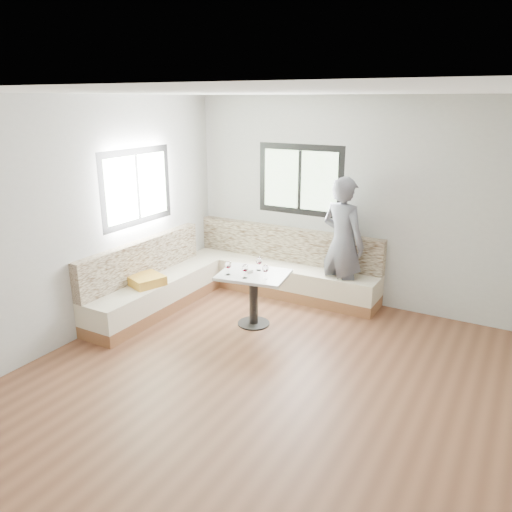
{
  "coord_description": "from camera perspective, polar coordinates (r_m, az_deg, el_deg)",
  "views": [
    {
      "loc": [
        2.04,
        -3.93,
        2.75
      ],
      "look_at": [
        -0.88,
        1.2,
        0.88
      ],
      "focal_mm": 35.0,
      "sensor_mm": 36.0,
      "label": 1
    }
  ],
  "objects": [
    {
      "name": "room",
      "position": [
        4.73,
        1.75,
        1.14
      ],
      "size": [
        5.01,
        5.01,
        2.81
      ],
      "color": "brown",
      "rests_on": "ground"
    },
    {
      "name": "wine_glass_d",
      "position": [
        6.23,
        0.33,
        -0.62
      ],
      "size": [
        0.08,
        0.08,
        0.17
      ],
      "color": "white",
      "rests_on": "table"
    },
    {
      "name": "person",
      "position": [
        6.75,
        9.87,
        1.42
      ],
      "size": [
        0.76,
        0.62,
        1.8
      ],
      "primitive_type": "imported",
      "rotation": [
        0.0,
        0.0,
        2.81
      ],
      "color": "#595A63",
      "rests_on": "ground"
    },
    {
      "name": "olive_ramekin",
      "position": [
        6.2,
        -0.73,
        -1.68
      ],
      "size": [
        0.09,
        0.09,
        0.04
      ],
      "color": "white",
      "rests_on": "table"
    },
    {
      "name": "wine_glass_c",
      "position": [
        5.95,
        1.09,
        -1.49
      ],
      "size": [
        0.08,
        0.08,
        0.17
      ],
      "color": "white",
      "rests_on": "table"
    },
    {
      "name": "table",
      "position": [
        6.22,
        -0.27,
        -3.49
      ],
      "size": [
        0.93,
        0.78,
        0.69
      ],
      "rotation": [
        0.0,
        0.0,
        0.17
      ],
      "color": "black",
      "rests_on": "ground"
    },
    {
      "name": "wine_glass_b",
      "position": [
        5.97,
        -1.27,
        -1.44
      ],
      "size": [
        0.08,
        0.08,
        0.17
      ],
      "color": "white",
      "rests_on": "table"
    },
    {
      "name": "wine_glass_a",
      "position": [
        6.09,
        -3.21,
        -1.07
      ],
      "size": [
        0.08,
        0.08,
        0.17
      ],
      "color": "white",
      "rests_on": "table"
    },
    {
      "name": "banquette",
      "position": [
        7.06,
        -3.28,
        -2.48
      ],
      "size": [
        2.9,
        2.8,
        0.95
      ],
      "color": "brown",
      "rests_on": "ground"
    }
  ]
}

